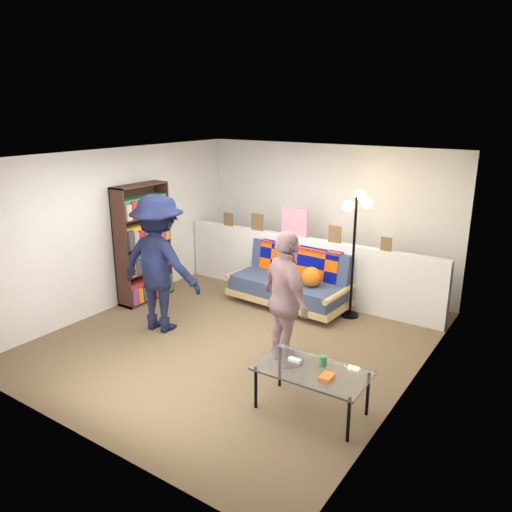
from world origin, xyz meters
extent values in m
plane|color=brown|center=(0.00, 0.00, 0.00)|extent=(5.00, 5.00, 0.00)
cube|color=silver|center=(0.00, 2.50, 1.20)|extent=(4.50, 0.10, 2.40)
cube|color=silver|center=(-2.25, 0.00, 1.20)|extent=(0.10, 5.00, 2.40)
cube|color=silver|center=(2.25, 0.00, 1.20)|extent=(0.10, 5.00, 2.40)
cube|color=white|center=(0.00, 0.00, 2.40)|extent=(4.50, 5.00, 0.10)
cube|color=silver|center=(0.00, 1.80, 0.50)|extent=(4.45, 0.15, 1.00)
cube|color=brown|center=(-1.50, 1.78, 1.11)|extent=(0.18, 0.02, 0.22)
cube|color=brown|center=(-0.90, 1.78, 1.14)|extent=(0.22, 0.02, 0.28)
cube|color=white|center=(-0.20, 1.78, 1.23)|extent=(0.45, 0.02, 0.45)
cube|color=brown|center=(0.50, 1.78, 1.13)|extent=(0.20, 0.02, 0.26)
cube|color=brown|center=(1.30, 1.78, 1.10)|extent=(0.16, 0.02, 0.20)
cube|color=tan|center=(-0.05, 1.35, 0.15)|extent=(1.90, 0.94, 0.10)
cube|color=#35425F|center=(-0.05, 1.30, 0.31)|extent=(1.80, 0.79, 0.23)
cube|color=#35425F|center=(-0.03, 1.67, 0.61)|extent=(1.77, 0.33, 0.55)
cylinder|color=tan|center=(-0.92, 1.40, 0.39)|extent=(0.14, 0.84, 0.09)
cylinder|color=tan|center=(0.83, 1.30, 0.39)|extent=(0.14, 0.84, 0.09)
cube|color=#050E7E|center=(-0.03, 1.59, 0.61)|extent=(1.42, 0.18, 0.51)
cube|color=#050E7E|center=(-0.02, 1.72, 0.88)|extent=(1.43, 0.33, 0.03)
sphere|color=#D45812|center=(0.39, 1.28, 0.58)|extent=(0.29, 0.29, 0.29)
cube|color=#321810|center=(-2.22, 0.33, 0.92)|extent=(0.02, 0.92, 1.85)
cube|color=#321810|center=(-2.08, -0.12, 0.92)|extent=(0.31, 0.02, 1.85)
cube|color=#321810|center=(-2.08, 0.78, 0.92)|extent=(0.31, 0.02, 1.85)
cube|color=#321810|center=(-2.08, 0.33, 1.84)|extent=(0.31, 0.92, 0.02)
cube|color=#321810|center=(-2.08, 0.33, 0.02)|extent=(0.31, 0.92, 0.04)
cube|color=#321810|center=(-2.08, 0.33, 0.49)|extent=(0.31, 0.88, 0.02)
cube|color=#321810|center=(-2.08, 0.33, 0.92)|extent=(0.31, 0.88, 0.02)
cube|color=#321810|center=(-2.08, 0.33, 1.35)|extent=(0.31, 0.88, 0.02)
cube|color=#AD2A22|center=(-2.06, 0.33, 0.21)|extent=(0.23, 0.86, 0.31)
cube|color=#225595|center=(-2.06, 0.33, 0.66)|extent=(0.23, 0.86, 0.29)
cube|color=gold|center=(-2.06, 0.33, 1.09)|extent=(0.23, 0.86, 0.31)
cube|color=#2F8146|center=(-2.06, 0.33, 1.52)|extent=(0.23, 0.86, 0.29)
cylinder|color=black|center=(1.07, -1.20, 0.22)|extent=(0.03, 0.03, 0.45)
cylinder|color=black|center=(2.08, -1.18, 0.22)|extent=(0.03, 0.03, 0.45)
cylinder|color=black|center=(1.06, -0.71, 0.22)|extent=(0.03, 0.03, 0.45)
cylinder|color=black|center=(2.07, -0.69, 0.22)|extent=(0.03, 0.03, 0.45)
cube|color=silver|center=(1.57, -0.95, 0.46)|extent=(1.13, 0.64, 0.02)
cube|color=white|center=(1.35, -0.89, 0.49)|extent=(0.14, 0.06, 0.03)
cube|color=orange|center=(1.77, -1.03, 0.49)|extent=(0.12, 0.16, 0.04)
cylinder|color=#388845|center=(1.62, -0.81, 0.53)|extent=(0.08, 0.08, 0.11)
cylinder|color=black|center=(0.93, 1.51, 0.02)|extent=(0.30, 0.30, 0.03)
cylinder|color=black|center=(0.93, 1.51, 0.89)|extent=(0.05, 0.05, 1.79)
sphere|color=#FFC672|center=(0.79, 1.53, 1.63)|extent=(0.15, 0.15, 0.15)
sphere|color=#FFC672|center=(1.08, 1.51, 1.70)|extent=(0.15, 0.15, 0.15)
sphere|color=#FFC672|center=(0.92, 1.64, 1.79)|extent=(0.15, 0.15, 0.15)
imported|color=black|center=(-1.08, -0.33, 0.94)|extent=(1.28, 0.82, 1.88)
imported|color=pink|center=(0.86, -0.26, 0.83)|extent=(1.03, 0.86, 1.65)
camera|label=1|loc=(3.57, -4.91, 2.98)|focal=35.00mm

